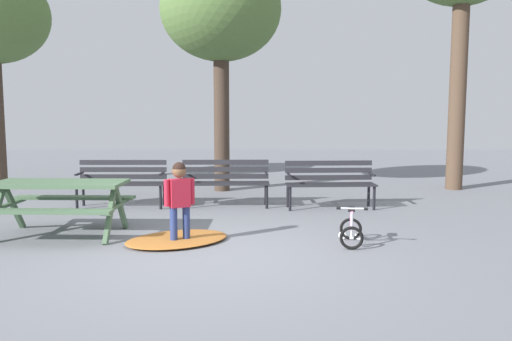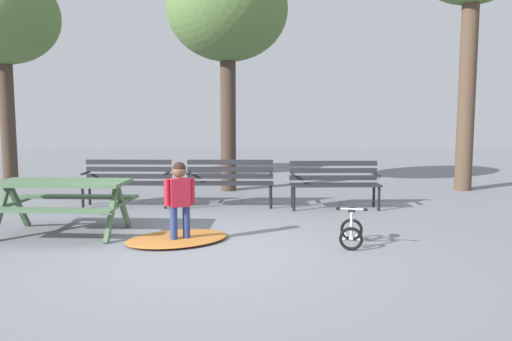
{
  "view_description": "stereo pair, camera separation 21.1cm",
  "coord_description": "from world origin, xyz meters",
  "px_view_note": "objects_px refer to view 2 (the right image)",
  "views": [
    {
      "loc": [
        0.65,
        -6.09,
        1.72
      ],
      "look_at": [
        0.62,
        1.63,
        0.85
      ],
      "focal_mm": 36.01,
      "sensor_mm": 36.0,
      "label": 1
    },
    {
      "loc": [
        0.86,
        -6.08,
        1.72
      ],
      "look_at": [
        0.62,
        1.63,
        0.85
      ],
      "focal_mm": 36.01,
      "sensor_mm": 36.0,
      "label": 2
    }
  ],
  "objects_px": {
    "park_bench_far_left": "(127,179)",
    "park_bench_left": "(230,179)",
    "kids_bicycle": "(351,230)",
    "park_bench_right": "(334,180)",
    "child_standing": "(180,196)",
    "picnic_table": "(63,193)"
  },
  "relations": [
    {
      "from": "park_bench_far_left",
      "to": "park_bench_left",
      "type": "bearing_deg",
      "value": 1.45
    },
    {
      "from": "park_bench_left",
      "to": "kids_bicycle",
      "type": "relative_size",
      "value": 2.68
    },
    {
      "from": "park_bench_left",
      "to": "park_bench_right",
      "type": "xyz_separation_m",
      "value": [
        1.9,
        -0.17,
        0.0
      ]
    },
    {
      "from": "child_standing",
      "to": "park_bench_right",
      "type": "bearing_deg",
      "value": 47.99
    },
    {
      "from": "child_standing",
      "to": "kids_bicycle",
      "type": "distance_m",
      "value": 2.29
    },
    {
      "from": "child_standing",
      "to": "park_bench_left",
      "type": "bearing_deg",
      "value": 81.03
    },
    {
      "from": "park_bench_far_left",
      "to": "park_bench_right",
      "type": "relative_size",
      "value": 0.99
    },
    {
      "from": "child_standing",
      "to": "kids_bicycle",
      "type": "height_order",
      "value": "child_standing"
    },
    {
      "from": "picnic_table",
      "to": "park_bench_left",
      "type": "distance_m",
      "value": 3.16
    },
    {
      "from": "park_bench_far_left",
      "to": "park_bench_left",
      "type": "relative_size",
      "value": 0.99
    },
    {
      "from": "park_bench_left",
      "to": "kids_bicycle",
      "type": "bearing_deg",
      "value": -56.91
    },
    {
      "from": "park_bench_far_left",
      "to": "park_bench_right",
      "type": "xyz_separation_m",
      "value": [
        3.8,
        -0.12,
        0.0
      ]
    },
    {
      "from": "park_bench_left",
      "to": "child_standing",
      "type": "bearing_deg",
      "value": -98.97
    },
    {
      "from": "park_bench_left",
      "to": "park_bench_right",
      "type": "height_order",
      "value": "same"
    },
    {
      "from": "park_bench_left",
      "to": "kids_bicycle",
      "type": "xyz_separation_m",
      "value": [
        1.81,
        -2.78,
        -0.31
      ]
    },
    {
      "from": "park_bench_right",
      "to": "kids_bicycle",
      "type": "xyz_separation_m",
      "value": [
        -0.09,
        -2.61,
        -0.31
      ]
    },
    {
      "from": "child_standing",
      "to": "kids_bicycle",
      "type": "relative_size",
      "value": 1.8
    },
    {
      "from": "picnic_table",
      "to": "park_bench_left",
      "type": "height_order",
      "value": "park_bench_left"
    },
    {
      "from": "park_bench_far_left",
      "to": "kids_bicycle",
      "type": "xyz_separation_m",
      "value": [
        3.71,
        -2.73,
        -0.31
      ]
    },
    {
      "from": "picnic_table",
      "to": "child_standing",
      "type": "xyz_separation_m",
      "value": [
        1.75,
        -0.47,
        0.05
      ]
    },
    {
      "from": "park_bench_left",
      "to": "picnic_table",
      "type": "bearing_deg",
      "value": -133.67
    },
    {
      "from": "park_bench_far_left",
      "to": "park_bench_left",
      "type": "xyz_separation_m",
      "value": [
        1.9,
        0.05,
        0.0
      ]
    }
  ]
}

